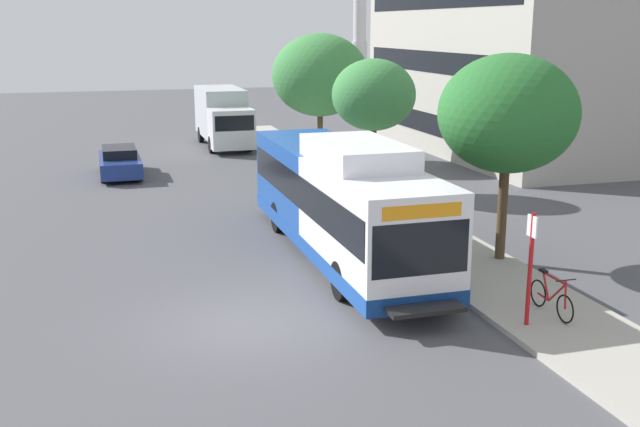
# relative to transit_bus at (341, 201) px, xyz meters

# --- Properties ---
(ground_plane) EXTENTS (120.00, 120.00, 0.00)m
(ground_plane) POSITION_rel_transit_bus_xyz_m (-3.85, 3.53, -1.70)
(ground_plane) COLOR #4C4C51
(sidewalk_curb) EXTENTS (3.00, 56.00, 0.14)m
(sidewalk_curb) POSITION_rel_transit_bus_xyz_m (3.15, 1.53, -1.63)
(sidewalk_curb) COLOR #A8A399
(sidewalk_curb) RESTS_ON ground
(transit_bus) EXTENTS (2.58, 12.25, 3.65)m
(transit_bus) POSITION_rel_transit_bus_xyz_m (0.00, 0.00, 0.00)
(transit_bus) COLOR white
(transit_bus) RESTS_ON ground
(bus_stop_sign_pole) EXTENTS (0.10, 0.36, 2.60)m
(bus_stop_sign_pole) POSITION_rel_transit_bus_xyz_m (2.25, -6.61, -0.05)
(bus_stop_sign_pole) COLOR red
(bus_stop_sign_pole) RESTS_ON sidewalk_curb
(bicycle_parked) EXTENTS (0.52, 1.76, 1.02)m
(bicycle_parked) POSITION_rel_transit_bus_xyz_m (3.13, -6.21, -1.14)
(bicycle_parked) COLOR black
(bicycle_parked) RESTS_ON sidewalk_curb
(street_tree_near_stop) EXTENTS (3.90, 3.90, 5.85)m
(street_tree_near_stop) POSITION_rel_transit_bus_xyz_m (4.23, -1.92, 2.62)
(street_tree_near_stop) COLOR #4C3823
(street_tree_near_stop) RESTS_ON sidewalk_curb
(street_tree_mid_block) EXTENTS (3.37, 3.37, 5.31)m
(street_tree_mid_block) POSITION_rel_transit_bus_xyz_m (4.00, 8.06, 2.30)
(street_tree_mid_block) COLOR #4C3823
(street_tree_mid_block) RESTS_ON sidewalk_curb
(street_tree_far_block) EXTENTS (4.78, 4.78, 6.23)m
(street_tree_far_block) POSITION_rel_transit_bus_xyz_m (4.06, 15.77, 2.63)
(street_tree_far_block) COLOR #4C3823
(street_tree_far_block) RESTS_ON sidewalk_curb
(parked_car_far_lane) EXTENTS (1.80, 4.50, 1.33)m
(parked_car_far_lane) POSITION_rel_transit_bus_xyz_m (-5.81, 14.76, -1.04)
(parked_car_far_lane) COLOR navy
(parked_car_far_lane) RESTS_ON ground
(box_truck_background) EXTENTS (2.32, 7.01, 3.25)m
(box_truck_background) POSITION_rel_transit_bus_xyz_m (0.23, 22.22, 0.04)
(box_truck_background) COLOR silver
(box_truck_background) RESTS_ON ground
(lattice_comm_tower) EXTENTS (1.10, 1.10, 24.93)m
(lattice_comm_tower) POSITION_rel_transit_bus_xyz_m (11.71, 31.58, 6.47)
(lattice_comm_tower) COLOR #B7B7BC
(lattice_comm_tower) RESTS_ON ground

